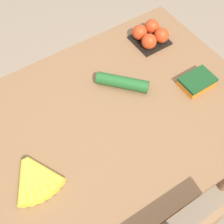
# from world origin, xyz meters

# --- Properties ---
(ground_plane) EXTENTS (12.00, 12.00, 0.00)m
(ground_plane) POSITION_xyz_m (0.00, 0.00, 0.00)
(ground_plane) COLOR gray
(dining_table) EXTENTS (1.21, 0.88, 0.75)m
(dining_table) POSITION_xyz_m (0.00, 0.00, 0.64)
(dining_table) COLOR olive
(dining_table) RESTS_ON ground_plane
(banana_bunch) EXTENTS (0.18, 0.18, 0.04)m
(banana_bunch) POSITION_xyz_m (0.38, 0.08, 0.76)
(banana_bunch) COLOR brown
(banana_bunch) RESTS_ON dining_table
(tomato_pack) EXTENTS (0.16, 0.16, 0.08)m
(tomato_pack) POSITION_xyz_m (-0.39, -0.26, 0.79)
(tomato_pack) COLOR black
(tomato_pack) RESTS_ON dining_table
(carrot_bag) EXTENTS (0.14, 0.10, 0.04)m
(carrot_bag) POSITION_xyz_m (-0.40, 0.07, 0.77)
(carrot_bag) COLOR orange
(carrot_bag) RESTS_ON dining_table
(cucumber_near) EXTENTS (0.19, 0.20, 0.05)m
(cucumber_near) POSITION_xyz_m (-0.12, -0.11, 0.77)
(cucumber_near) COLOR #236028
(cucumber_near) RESTS_ON dining_table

